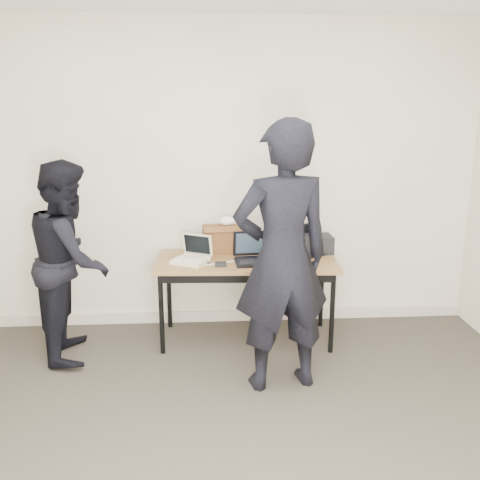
{
  "coord_description": "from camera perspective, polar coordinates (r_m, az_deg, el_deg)",
  "views": [
    {
      "loc": [
        -0.16,
        -2.44,
        2.02
      ],
      "look_at": [
        0.1,
        1.6,
        0.95
      ],
      "focal_mm": 40.0,
      "sensor_mm": 36.0,
      "label": 1
    }
  ],
  "objects": [
    {
      "name": "person_observer",
      "position": [
        4.43,
        -17.65,
        -2.04
      ],
      "size": [
        0.69,
        0.84,
        1.58
      ],
      "primitive_type": "imported",
      "rotation": [
        0.0,
        0.0,
        1.7
      ],
      "color": "black",
      "rests_on": "ground"
    },
    {
      "name": "room",
      "position": [
        2.53,
        0.03,
        -0.51
      ],
      "size": [
        4.6,
        4.6,
        2.8
      ],
      "color": "#39332B",
      "rests_on": "ground"
    },
    {
      "name": "desk",
      "position": [
        4.48,
        0.68,
        -2.85
      ],
      "size": [
        1.53,
        0.72,
        0.72
      ],
      "rotation": [
        0.0,
        0.0,
        -0.05
      ],
      "color": "brown",
      "rests_on": "ground"
    },
    {
      "name": "baseboard",
      "position": [
        5.07,
        -1.59,
        -8.07
      ],
      "size": [
        4.5,
        0.03,
        0.1
      ],
      "primitive_type": "cube",
      "color": "#BCAE9C",
      "rests_on": "ground"
    },
    {
      "name": "laptop_center",
      "position": [
        4.4,
        1.47,
        -1.62
      ],
      "size": [
        0.33,
        0.32,
        0.24
      ],
      "rotation": [
        0.0,
        0.0,
        0.06
      ],
      "color": "black",
      "rests_on": "desk"
    },
    {
      "name": "leather_satchel",
      "position": [
        4.64,
        -1.73,
        0.15
      ],
      "size": [
        0.38,
        0.21,
        0.25
      ],
      "rotation": [
        0.0,
        0.0,
        0.1
      ],
      "color": "brown",
      "rests_on": "desk"
    },
    {
      "name": "cables",
      "position": [
        4.47,
        1.27,
        -2.08
      ],
      "size": [
        1.16,
        0.41,
        0.01
      ],
      "rotation": [
        0.0,
        0.0,
        -0.06
      ],
      "color": "silver",
      "rests_on": "desk"
    },
    {
      "name": "tissue",
      "position": [
        4.61,
        -1.38,
        2.06
      ],
      "size": [
        0.14,
        0.12,
        0.08
      ],
      "primitive_type": "ellipsoid",
      "rotation": [
        0.0,
        0.0,
        -0.12
      ],
      "color": "white",
      "rests_on": "leather_satchel"
    },
    {
      "name": "person_typist",
      "position": [
        3.69,
        4.49,
        -2.0
      ],
      "size": [
        0.77,
        0.59,
        1.91
      ],
      "primitive_type": "imported",
      "rotation": [
        0.0,
        0.0,
        3.34
      ],
      "color": "black",
      "rests_on": "ground"
    },
    {
      "name": "laptop_right",
      "position": [
        4.68,
        6.81,
        -0.73
      ],
      "size": [
        0.45,
        0.44,
        0.24
      ],
      "rotation": [
        0.0,
        0.0,
        0.58
      ],
      "color": "black",
      "rests_on": "desk"
    },
    {
      "name": "equipment_box",
      "position": [
        4.71,
        8.17,
        -0.41
      ],
      "size": [
        0.27,
        0.23,
        0.15
      ],
      "primitive_type": "cube",
      "rotation": [
        0.0,
        0.0,
        0.04
      ],
      "color": "black",
      "rests_on": "desk"
    },
    {
      "name": "laptop_beige",
      "position": [
        4.42,
        -5.13,
        -1.78
      ],
      "size": [
        0.36,
        0.36,
        0.22
      ],
      "rotation": [
        0.0,
        0.0,
        -0.48
      ],
      "color": "beige",
      "rests_on": "desk"
    },
    {
      "name": "power_brick",
      "position": [
        4.29,
        -2.08,
        -2.61
      ],
      "size": [
        0.09,
        0.06,
        0.03
      ],
      "primitive_type": "cube",
      "rotation": [
        0.0,
        0.0,
        0.01
      ],
      "color": "black",
      "rests_on": "desk"
    }
  ]
}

